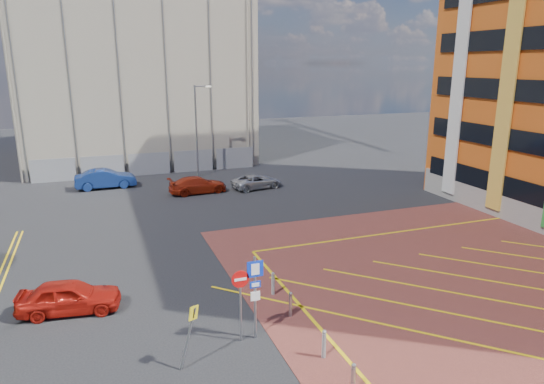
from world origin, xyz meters
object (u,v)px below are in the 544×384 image
car_red_back (198,185)px  car_silver_back (257,181)px  lamp_back (197,127)px  car_blue_back (106,179)px  warning_sign (190,329)px  sign_cluster (250,290)px  car_red_left (69,296)px

car_red_back → car_silver_back: bearing=-96.7°
lamp_back → car_blue_back: 8.92m
warning_sign → car_silver_back: size_ratio=0.55×
warning_sign → car_blue_back: bearing=94.0°
lamp_back → car_blue_back: (-7.98, -1.75, -3.58)m
sign_cluster → car_blue_back: size_ratio=0.68×
warning_sign → car_red_back: (4.83, 22.16, -0.78)m
car_red_left → car_red_back: size_ratio=0.89×
warning_sign → car_red_back: size_ratio=0.50×
warning_sign → car_silver_back: (9.60, 21.95, -0.86)m
car_silver_back → lamp_back: bearing=19.1°
car_blue_back → car_silver_back: 12.22m
lamp_back → car_silver_back: size_ratio=1.95×
sign_cluster → car_red_back: 21.36m
lamp_back → car_red_back: size_ratio=1.79×
warning_sign → car_red_back: warning_sign is taller
sign_cluster → car_red_left: 7.77m
lamp_back → car_red_back: lamp_back is taller
lamp_back → car_red_left: (-10.03, -22.57, -3.68)m
car_red_left → sign_cluster: bearing=-117.5°
lamp_back → car_red_left: lamp_back is taller
car_red_back → sign_cluster: bearing=169.1°
sign_cluster → car_blue_back: (-4.20, 25.26, -1.18)m
car_silver_back → sign_cluster: bearing=150.2°
lamp_back → sign_cluster: bearing=-98.0°
warning_sign → car_red_back: 22.69m
sign_cluster → lamp_back: bearing=82.0°
sign_cluster → car_red_back: size_ratio=0.72×
lamp_back → sign_cluster: lamp_back is taller
car_silver_back → warning_sign: bearing=145.7°
lamp_back → car_red_back: (-1.31, -5.84, -3.71)m
lamp_back → car_red_back: bearing=-102.7°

